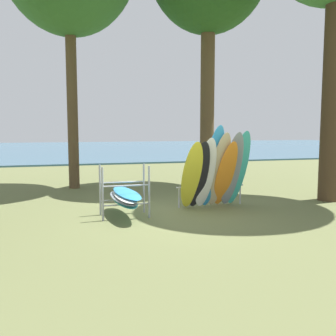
{
  "coord_description": "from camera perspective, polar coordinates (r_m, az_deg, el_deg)",
  "views": [
    {
      "loc": [
        -2.9,
        -8.81,
        2.13
      ],
      "look_at": [
        -0.27,
        0.57,
        1.1
      ],
      "focal_mm": 39.93,
      "sensor_mm": 36.0,
      "label": 1
    }
  ],
  "objects": [
    {
      "name": "ground_plane",
      "position": [
        9.51,
        2.53,
        -6.91
      ],
      "size": [
        80.0,
        80.0,
        0.0
      ],
      "primitive_type": "plane",
      "color": "#60663D"
    },
    {
      "name": "lake_water",
      "position": [
        40.23,
        -11.51,
        2.95
      ],
      "size": [
        80.0,
        36.0,
        0.1
      ],
      "primitive_type": "cube",
      "color": "#38607A",
      "rests_on": "ground"
    },
    {
      "name": "leaning_board_pile",
      "position": [
        9.99,
        7.32,
        -0.59
      ],
      "size": [
        1.98,
        1.05,
        2.23
      ],
      "color": "yellow",
      "rests_on": "ground"
    },
    {
      "name": "board_storage_rack",
      "position": [
        9.14,
        -6.64,
        -4.3
      ],
      "size": [
        1.15,
        2.13,
        1.25
      ],
      "color": "#9EA0A5",
      "rests_on": "ground"
    }
  ]
}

